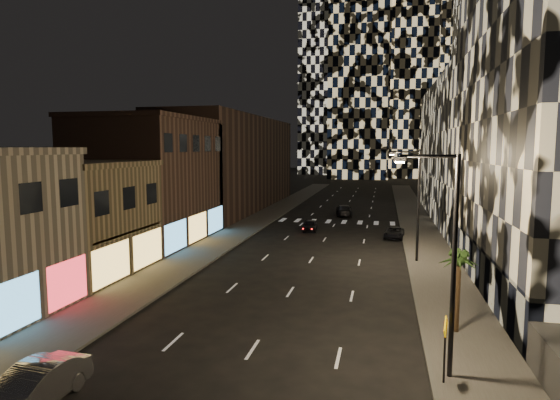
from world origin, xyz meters
The scene contains 20 objects.
sidewalk_left centered at (-10.00, 50.00, 0.07)m, with size 4.00×120.00×0.15m, color #47443F.
sidewalk_right centered at (10.00, 50.00, 0.07)m, with size 4.00×120.00×0.15m, color #47443F.
curb_left centered at (-7.90, 50.00, 0.07)m, with size 0.20×120.00×0.15m, color #4C4C47.
curb_right centered at (7.90, 50.00, 0.07)m, with size 0.20×120.00×0.15m, color #4C4C47.
retail_tan centered at (-17.00, 21.00, 4.00)m, with size 10.00×10.00×8.00m, color olive.
retail_brown centered at (-17.00, 33.50, 6.00)m, with size 10.00×15.00×12.00m, color #4A332A.
retail_filler_left centered at (-17.00, 60.00, 7.00)m, with size 10.00×40.00×14.00m, color #4A332A.
midrise_base centered at (12.30, 24.50, 1.50)m, with size 0.60×25.00×3.00m, color #383838.
midrise_filler_right centered at (20.00, 57.00, 9.00)m, with size 16.00×40.00×18.00m, color #232326.
tower_right_mid centered at (35.00, 135.00, 50.00)m, with size 20.00×20.00×100.00m, color black.
tower_left_back centered at (-12.00, 165.00, 60.00)m, with size 24.00×24.00×120.00m, color black.
tower_center_low centered at (-2.00, 140.00, 47.50)m, with size 18.00×18.00×95.00m, color black.
streetlight_near centered at (8.35, 10.00, 5.35)m, with size 2.55×0.25×9.00m.
streetlight_far centered at (8.35, 30.00, 5.35)m, with size 2.55×0.25×9.00m.
car_silver_parked centered at (-6.39, 4.50, 0.77)m, with size 1.64×4.70×1.55m, color gray.
car_dark_midlane centered at (-2.22, 42.54, 0.64)m, with size 1.50×3.73×1.27m, color black.
car_dark_oncoming centered at (0.50, 55.62, 0.76)m, with size 2.12×5.22×1.51m, color black.
car_dark_rightlane centered at (7.00, 40.28, 0.57)m, with size 1.88×4.08×1.13m, color black.
ped_sign centered at (8.30, 9.38, 2.02)m, with size 0.26×0.90×2.74m.
palm_tree centered at (9.54, 14.98, 3.62)m, with size 2.14×2.11×4.20m.
Camera 1 is at (5.80, -9.15, 9.37)m, focal length 30.00 mm.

